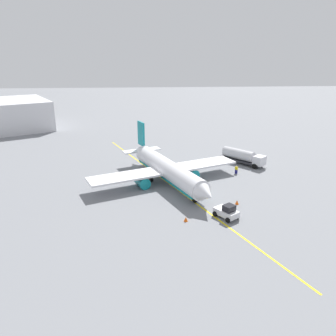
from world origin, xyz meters
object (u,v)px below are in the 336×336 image
at_px(airplane, 167,169).
at_px(safety_cone_nose, 186,219).
at_px(pushback_tug, 227,212).
at_px(fuel_tanker, 242,156).
at_px(refueling_worker, 236,170).
at_px(safety_cone_wingtip, 237,202).

xyz_separation_m(airplane, safety_cone_nose, (15.98, 1.62, -2.24)).
bearing_deg(pushback_tug, fuel_tanker, 158.87).
relative_size(airplane, pushback_tug, 7.22).
bearing_deg(refueling_worker, airplane, -75.73).
height_order(airplane, fuel_tanker, airplane).
bearing_deg(safety_cone_wingtip, airplane, -135.25).
bearing_deg(pushback_tug, safety_cone_nose, -84.24).
bearing_deg(safety_cone_nose, fuel_tanker, 148.38).
distance_m(safety_cone_nose, safety_cone_wingtip, 10.46).
height_order(fuel_tanker, refueling_worker, fuel_tanker).
distance_m(airplane, safety_cone_nose, 16.22).
bearing_deg(airplane, safety_cone_nose, 5.80).
distance_m(refueling_worker, safety_cone_nose, 23.61).
distance_m(airplane, safety_cone_wingtip, 15.39).
distance_m(airplane, refueling_worker, 15.19).
bearing_deg(airplane, safety_cone_wingtip, 44.75).
bearing_deg(fuel_tanker, pushback_tug, -21.13).
bearing_deg(refueling_worker, fuel_tanker, 154.36).
relative_size(airplane, refueling_worker, 17.33).
xyz_separation_m(airplane, pushback_tug, (15.36, 7.84, -1.57)).
distance_m(pushback_tug, refueling_worker, 20.24).
relative_size(refueling_worker, safety_cone_nose, 2.52).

